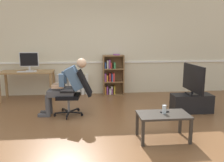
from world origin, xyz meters
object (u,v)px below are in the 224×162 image
object	(u,v)px
drinking_glass	(164,109)
coffee_table	(163,117)
computer_desk	(27,75)
bookshelf	(112,76)
radiator	(72,85)
keyboard	(26,72)
person_seated	(67,85)
tv_stand	(191,103)
imac_monitor	(29,60)
computer_mouse	(35,71)
office_chair	(76,91)
spare_remote	(165,112)
tv_screen	(193,79)

from	to	relation	value
drinking_glass	coffee_table	bearing A→B (deg)	-139.80
computer_desk	bookshelf	xyz separation A→B (m)	(2.27, 0.29, -0.10)
computer_desk	radiator	size ratio (longest dim) A/B	1.48
bookshelf	drinking_glass	distance (m)	3.10
bookshelf	keyboard	bearing A→B (deg)	-169.24
person_seated	tv_stand	bearing A→B (deg)	92.38
imac_monitor	computer_mouse	world-z (taller)	imac_monitor
office_chair	tv_stand	xyz separation A→B (m)	(2.52, -0.07, -0.32)
imac_monitor	tv_stand	world-z (taller)	imac_monitor
spare_remote	computer_desk	bearing A→B (deg)	31.02
computer_mouse	radiator	world-z (taller)	computer_mouse
person_seated	tv_screen	xyz separation A→B (m)	(2.70, -0.08, 0.09)
tv_stand	drinking_glass	distance (m)	1.70
imac_monitor	office_chair	xyz separation A→B (m)	(1.27, -1.49, -0.51)
computer_desk	keyboard	xyz separation A→B (m)	(0.01, -0.14, 0.12)
radiator	drinking_glass	size ratio (longest dim) A/B	6.65
tv_screen	drinking_glass	xyz separation A→B (m)	(-1.06, -1.29, -0.24)
computer_desk	tv_stand	bearing A→B (deg)	-20.95
person_seated	spare_remote	xyz separation A→B (m)	(1.68, -1.31, -0.21)
computer_desk	office_chair	size ratio (longest dim) A/B	1.40
computer_mouse	person_seated	xyz separation A→B (m)	(0.90, -1.28, -0.12)
tv_stand	imac_monitor	bearing A→B (deg)	157.76
office_chair	tv_stand	size ratio (longest dim) A/B	1.11
keyboard	coffee_table	bearing A→B (deg)	-43.63
tv_screen	drinking_glass	size ratio (longest dim) A/B	6.83
radiator	bookshelf	bearing A→B (deg)	-5.10
tv_stand	drinking_glass	xyz separation A→B (m)	(-1.06, -1.29, 0.30)
person_seated	coffee_table	bearing A→B (deg)	53.72
imac_monitor	tv_stand	distance (m)	4.18
radiator	office_chair	size ratio (longest dim) A/B	0.95
bookshelf	tv_stand	size ratio (longest dim) A/B	1.33
coffee_table	tv_stand	bearing A→B (deg)	50.62
computer_mouse	tv_screen	bearing A→B (deg)	-20.57
person_seated	spare_remote	distance (m)	2.14
keyboard	person_seated	world-z (taller)	person_seated
computer_desk	coffee_table	world-z (taller)	computer_desk
computer_desk	drinking_glass	world-z (taller)	computer_desk
computer_desk	spare_remote	xyz separation A→B (m)	(2.82, -2.71, -0.21)
keyboard	office_chair	world-z (taller)	office_chair
imac_monitor	drinking_glass	xyz separation A→B (m)	(2.74, -2.84, -0.53)
tv_screen	drinking_glass	distance (m)	1.69
radiator	person_seated	distance (m)	1.82
computer_desk	imac_monitor	world-z (taller)	imac_monitor
computer_desk	computer_mouse	world-z (taller)	computer_mouse
spare_remote	drinking_glass	bearing A→B (deg)	138.14
computer_desk	spare_remote	distance (m)	3.92
imac_monitor	bookshelf	size ratio (longest dim) A/B	0.42
bookshelf	coffee_table	size ratio (longest dim) A/B	1.42
computer_mouse	office_chair	world-z (taller)	office_chair
imac_monitor	tv_screen	size ratio (longest dim) A/B	0.52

